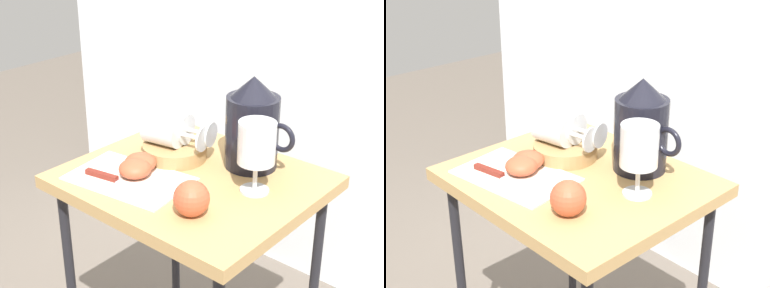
# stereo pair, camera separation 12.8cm
# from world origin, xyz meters

# --- Properties ---
(table) EXTENTS (0.55, 0.47, 0.66)m
(table) POSITION_xyz_m (0.00, 0.00, 0.59)
(table) COLOR tan
(table) RESTS_ON ground_plane
(linen_napkin) EXTENTS (0.29, 0.21, 0.00)m
(linen_napkin) POSITION_xyz_m (-0.10, -0.11, 0.66)
(linen_napkin) COLOR silver
(linen_napkin) RESTS_ON table
(basket_tray) EXTENTS (0.16, 0.16, 0.03)m
(basket_tray) POSITION_xyz_m (-0.10, 0.05, 0.68)
(basket_tray) COLOR #AD8451
(basket_tray) RESTS_ON table
(pitcher) EXTENTS (0.18, 0.12, 0.22)m
(pitcher) POSITION_xyz_m (0.07, 0.13, 0.75)
(pitcher) COLOR black
(pitcher) RESTS_ON table
(wine_glass_upright) EXTENTS (0.08, 0.08, 0.16)m
(wine_glass_upright) POSITION_xyz_m (0.15, 0.03, 0.77)
(wine_glass_upright) COLOR silver
(wine_glass_upright) RESTS_ON table
(wine_glass_tipped_near) EXTENTS (0.15, 0.10, 0.08)m
(wine_glass_tipped_near) POSITION_xyz_m (-0.11, 0.06, 0.73)
(wine_glass_tipped_near) COLOR silver
(wine_glass_tipped_near) RESTS_ON basket_tray
(wine_glass_tipped_far) EXTENTS (0.16, 0.09, 0.07)m
(wine_glass_tipped_far) POSITION_xyz_m (-0.11, 0.03, 0.73)
(wine_glass_tipped_far) COLOR silver
(wine_glass_tipped_far) RESTS_ON basket_tray
(apple_half_left) EXTENTS (0.07, 0.07, 0.04)m
(apple_half_left) POSITION_xyz_m (-0.10, -0.06, 0.68)
(apple_half_left) COLOR #C15133
(apple_half_left) RESTS_ON linen_napkin
(apple_half_right) EXTENTS (0.07, 0.07, 0.04)m
(apple_half_right) POSITION_xyz_m (-0.09, -0.09, 0.68)
(apple_half_right) COLOR #C15133
(apple_half_right) RESTS_ON linen_napkin
(apple_whole) EXTENTS (0.07, 0.07, 0.07)m
(apple_whole) POSITION_xyz_m (0.11, -0.13, 0.70)
(apple_whole) COLOR #C15133
(apple_whole) RESTS_ON table
(knife) EXTENTS (0.22, 0.06, 0.01)m
(knife) POSITION_xyz_m (-0.11, -0.14, 0.67)
(knife) COLOR silver
(knife) RESTS_ON linen_napkin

